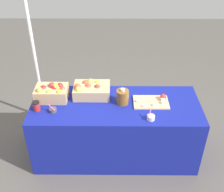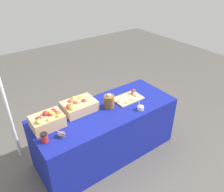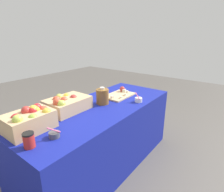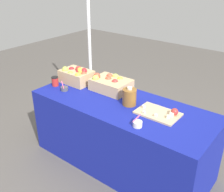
# 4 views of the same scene
# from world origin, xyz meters

# --- Properties ---
(ground_plane) EXTENTS (10.00, 10.00, 0.00)m
(ground_plane) POSITION_xyz_m (0.00, 0.00, 0.00)
(ground_plane) COLOR #56514C
(table) EXTENTS (1.90, 0.76, 0.74)m
(table) POSITION_xyz_m (0.00, 0.00, 0.37)
(table) COLOR navy
(table) RESTS_ON ground_plane
(apple_crate_left) EXTENTS (0.36, 0.26, 0.19)m
(apple_crate_left) POSITION_xyz_m (-0.72, 0.10, 0.83)
(apple_crate_left) COLOR tan
(apple_crate_left) RESTS_ON table
(apple_crate_middle) EXTENTS (0.42, 0.30, 0.18)m
(apple_crate_middle) POSITION_xyz_m (-0.28, 0.18, 0.81)
(apple_crate_middle) COLOR tan
(apple_crate_middle) RESTS_ON table
(cutting_board_front) EXTENTS (0.39, 0.26, 0.09)m
(cutting_board_front) POSITION_xyz_m (0.42, 0.03, 0.76)
(cutting_board_front) COLOR #D1B284
(cutting_board_front) RESTS_ON table
(sample_bowl_near) EXTENTS (0.08, 0.09, 0.11)m
(sample_bowl_near) POSITION_xyz_m (0.36, -0.27, 0.77)
(sample_bowl_near) COLOR silver
(sample_bowl_near) RESTS_ON table
(sample_bowl_mid) EXTENTS (0.09, 0.08, 0.10)m
(sample_bowl_mid) POSITION_xyz_m (-0.68, -0.14, 0.76)
(sample_bowl_mid) COLOR #4C4C51
(sample_bowl_mid) RESTS_ON table
(cider_jug) EXTENTS (0.14, 0.14, 0.19)m
(cider_jug) POSITION_xyz_m (0.07, 0.02, 0.82)
(cider_jug) COLOR brown
(cider_jug) RESTS_ON table
(coffee_cup) EXTENTS (0.08, 0.08, 0.11)m
(coffee_cup) POSITION_xyz_m (-0.86, -0.12, 0.79)
(coffee_cup) COLOR red
(coffee_cup) RESTS_ON table
(tent_pole) EXTENTS (0.04, 0.04, 2.01)m
(tent_pole) POSITION_xyz_m (-1.03, 0.67, 1.00)
(tent_pole) COLOR white
(tent_pole) RESTS_ON ground_plane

